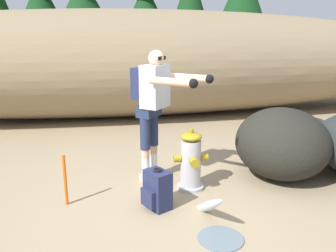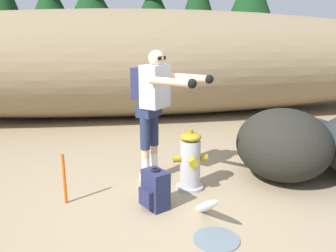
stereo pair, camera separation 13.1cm
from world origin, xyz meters
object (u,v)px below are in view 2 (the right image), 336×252
Objects in this scene: utility_worker at (154,99)px; survey_stake at (64,179)px; fire_hydrant at (190,162)px; spare_backpack at (155,190)px; boulder_large at (310,136)px; boulder_small at (283,144)px.

utility_worker is 1.45m from survey_stake.
fire_hydrant reaches higher than spare_backpack.
survey_stake is at bearing -114.38° from utility_worker.
utility_worker is 1.78× the size of boulder_large.
spare_backpack is 0.49× the size of boulder_large.
survey_stake is (-1.01, 0.28, 0.08)m from spare_backpack.
boulder_small is 2.83m from survey_stake.
spare_backpack is at bearing -56.00° from utility_worker.
spare_backpack is 1.05m from survey_stake.
fire_hydrant is at bearing 5.94° from survey_stake.
survey_stake is (-1.51, -0.16, -0.06)m from fire_hydrant.
boulder_small reaches higher than boulder_large.
boulder_small reaches higher than survey_stake.
boulder_large is 3.86m from survey_stake.
fire_hydrant is 0.81× the size of boulder_large.
utility_worker is 2.78m from boulder_large.
boulder_small is (1.70, -0.21, -0.62)m from utility_worker.
fire_hydrant reaches higher than boulder_large.
survey_stake is at bearing -173.89° from boulder_small.
boulder_large is 0.73× the size of boulder_small.
fire_hydrant is 0.59× the size of boulder_small.
boulder_small is at bearing 6.31° from fire_hydrant.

